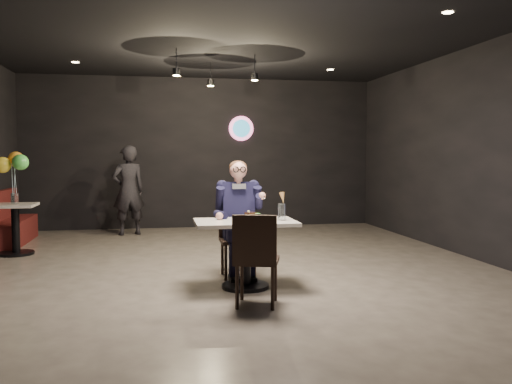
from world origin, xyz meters
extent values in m
plane|color=gray|center=(0.00, 0.00, 0.00)|extent=(9.00, 9.00, 0.00)
cube|color=black|center=(0.00, 2.00, 2.88)|extent=(1.40, 1.20, 0.36)
cube|color=silver|center=(0.06, -0.62, 0.38)|extent=(1.10, 0.70, 0.75)
cube|color=black|center=(0.06, -0.07, 0.46)|extent=(0.42, 0.46, 0.92)
cube|color=black|center=(0.06, -1.31, 0.46)|extent=(0.53, 0.56, 0.92)
cube|color=black|center=(0.06, -0.07, 0.72)|extent=(0.60, 0.80, 1.44)
cylinder|color=white|center=(0.14, -0.67, 0.76)|extent=(0.22, 0.22, 0.01)
cube|color=black|center=(0.11, -0.67, 0.80)|extent=(0.13, 0.12, 0.08)
ellipsoid|color=#398B2D|center=(0.17, -0.76, 0.84)|extent=(0.06, 0.04, 0.01)
cylinder|color=silver|center=(0.46, -0.66, 0.84)|extent=(0.08, 0.08, 0.19)
cone|color=#BD7F4D|center=(0.47, -0.64, 0.99)|extent=(0.08, 0.08, 0.13)
cube|color=#3F0D10|center=(-3.25, 2.95, 0.44)|extent=(0.44, 1.76, 0.88)
cube|color=silver|center=(-2.95, 1.95, 0.36)|extent=(0.58, 0.58, 0.72)
cylinder|color=silver|center=(-2.95, 1.95, 0.83)|extent=(0.11, 0.11, 0.16)
cube|color=yellow|center=(-2.95, 1.95, 1.25)|extent=(0.42, 0.42, 0.70)
imported|color=black|center=(-1.41, 3.67, 0.82)|extent=(0.69, 0.55, 1.64)
camera|label=1|loc=(-0.89, -6.45, 1.48)|focal=38.00mm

